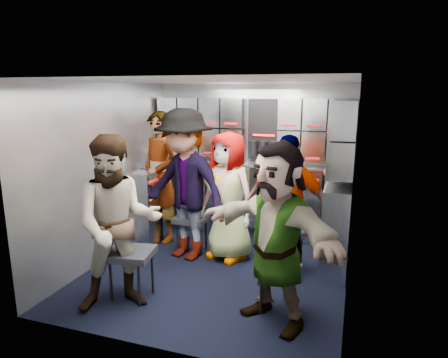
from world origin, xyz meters
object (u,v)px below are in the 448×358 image
(jump_seat_center, at_px, (232,224))
(attendant_standing, at_px, (160,177))
(attendant_arc_b, at_px, (185,185))
(jump_seat_mid_left, at_px, (192,220))
(jump_seat_mid_right, at_px, (288,234))
(attendant_arc_c, at_px, (228,196))
(attendant_arc_a, at_px, (118,224))
(attendant_arc_e, at_px, (276,235))
(jump_seat_near_right, at_px, (279,273))
(jump_seat_near_left, at_px, (131,256))
(attendant_arc_d, at_px, (286,207))

(jump_seat_center, relative_size, attendant_standing, 0.25)
(jump_seat_center, bearing_deg, attendant_arc_b, -146.94)
(jump_seat_mid_left, bearing_deg, jump_seat_mid_right, -5.00)
(attendant_arc_b, height_order, attendant_arc_c, attendant_arc_b)
(attendant_arc_a, distance_m, attendant_arc_e, 1.42)
(attendant_arc_a, bearing_deg, jump_seat_center, 35.99)
(jump_seat_center, xyz_separation_m, jump_seat_near_right, (0.81, -1.19, 0.01))
(jump_seat_mid_left, relative_size, attendant_standing, 0.26)
(jump_seat_center, relative_size, attendant_arc_a, 0.27)
(jump_seat_mid_left, bearing_deg, attendant_arc_e, -43.17)
(jump_seat_center, relative_size, jump_seat_near_right, 1.02)
(jump_seat_mid_right, xyz_separation_m, jump_seat_near_right, (0.08, -0.94, -0.03))
(attendant_standing, relative_size, attendant_arc_c, 1.13)
(jump_seat_center, distance_m, attendant_standing, 1.17)
(jump_seat_mid_right, relative_size, attendant_arc_a, 0.31)
(attendant_arc_e, bearing_deg, jump_seat_mid_right, 124.34)
(attendant_arc_e, bearing_deg, attendant_standing, 171.87)
(jump_seat_near_left, xyz_separation_m, attendant_arc_a, (0.00, -0.18, 0.38))
(attendant_arc_d, bearing_deg, attendant_arc_e, -83.76)
(jump_seat_mid_left, bearing_deg, jump_seat_near_left, -94.65)
(attendant_arc_e, bearing_deg, attendant_arc_d, 125.10)
(jump_seat_center, xyz_separation_m, attendant_arc_c, (0.00, -0.18, 0.40))
(jump_seat_mid_right, xyz_separation_m, attendant_arc_c, (-0.74, 0.07, 0.36))
(jump_seat_near_right, height_order, attendant_arc_d, attendant_arc_d)
(jump_seat_mid_right, height_order, attendant_arc_e, attendant_arc_e)
(jump_seat_mid_right, height_order, attendant_arc_a, attendant_arc_a)
(jump_seat_near_right, bearing_deg, attendant_arc_e, -90.00)
(jump_seat_mid_left, relative_size, attendant_arc_d, 0.30)
(jump_seat_near_right, relative_size, attendant_arc_e, 0.27)
(attendant_arc_b, height_order, attendant_arc_d, attendant_arc_b)
(jump_seat_near_right, bearing_deg, attendant_arc_c, 128.94)
(jump_seat_mid_right, height_order, attendant_arc_c, attendant_arc_c)
(jump_seat_center, xyz_separation_m, attendant_arc_a, (-0.60, -1.58, 0.45))
(jump_seat_mid_left, distance_m, attendant_arc_c, 0.61)
(jump_seat_mid_left, xyz_separation_m, jump_seat_center, (0.49, 0.14, -0.04))
(jump_seat_near_right, xyz_separation_m, attendant_arc_a, (-1.41, -0.39, 0.44))
(jump_seat_near_left, height_order, attendant_arc_a, attendant_arc_a)
(attendant_arc_a, bearing_deg, attendant_arc_c, 33.59)
(attendant_standing, bearing_deg, attendant_arc_a, -52.64)
(jump_seat_mid_right, bearing_deg, jump_seat_near_right, -85.29)
(jump_seat_mid_left, distance_m, attendant_arc_d, 1.32)
(jump_seat_near_left, height_order, attendant_arc_e, attendant_arc_e)
(jump_seat_near_left, relative_size, attendant_arc_b, 0.27)
(jump_seat_mid_left, xyz_separation_m, attendant_standing, (-0.55, 0.25, 0.46))
(jump_seat_near_left, relative_size, attendant_standing, 0.28)
(jump_seat_mid_right, bearing_deg, attendant_arc_e, -86.05)
(jump_seat_center, distance_m, attendant_arc_b, 0.80)
(attendant_standing, xyz_separation_m, attendant_arc_b, (0.55, -0.43, 0.03))
(attendant_arc_e, bearing_deg, jump_seat_center, 151.15)
(jump_seat_near_left, relative_size, jump_seat_mid_left, 1.06)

